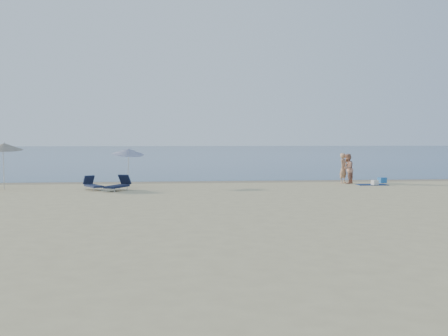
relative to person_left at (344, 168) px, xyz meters
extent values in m
plane|color=#CAB986|center=(-4.07, -17.67, -0.86)|extent=(160.00, 160.00, 0.00)
cube|color=#0C274C|center=(-4.07, 82.33, -0.86)|extent=(240.00, 160.00, 0.01)
cube|color=#847254|center=(-4.07, 1.73, -0.86)|extent=(240.00, 1.60, 0.00)
imported|color=tan|center=(0.00, 0.00, 0.00)|extent=(0.74, 0.74, 1.73)
imported|color=tan|center=(0.12, -0.35, -0.01)|extent=(1.01, 1.05, 1.70)
cube|color=#0E1E48|center=(1.19, -1.33, -0.85)|extent=(1.66, 0.95, 0.03)
cube|color=silver|center=(1.25, -1.58, -0.73)|extent=(0.39, 0.35, 0.28)
cube|color=#2163B3|center=(2.29, -0.05, -0.71)|extent=(0.52, 0.44, 0.32)
cylinder|color=silver|center=(-12.10, -1.58, 0.06)|extent=(0.15, 0.31, 1.94)
cone|color=white|center=(-12.10, -1.30, 1.02)|extent=(2.20, 2.21, 0.54)
sphere|color=silver|center=(-12.10, -1.30, 1.18)|extent=(0.06, 0.06, 0.06)
cylinder|color=silver|center=(-18.25, -2.03, 0.19)|extent=(0.07, 0.23, 2.21)
cone|color=beige|center=(-18.25, -1.84, 1.29)|extent=(2.07, 2.09, 0.50)
sphere|color=silver|center=(-18.25, -1.84, 1.49)|extent=(0.06, 0.06, 0.06)
cube|color=#161E3C|center=(-13.72, -2.89, -0.66)|extent=(1.10, 1.50, 0.09)
cube|color=#161E3C|center=(-14.04, -2.26, -0.39)|extent=(0.62, 0.54, 0.46)
cylinder|color=#A5A5AD|center=(-13.54, -2.79, -0.76)|extent=(0.03, 0.03, 0.21)
cube|color=#121934|center=(-12.54, -3.50, -0.64)|extent=(1.19, 1.65, 0.10)
cube|color=#121934|center=(-12.20, -2.80, -0.35)|extent=(0.68, 0.59, 0.50)
cylinder|color=#A5A5AD|center=(-12.34, -3.60, -0.75)|extent=(0.03, 0.03, 0.23)
camera|label=1|loc=(-10.28, -31.15, 1.69)|focal=45.00mm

